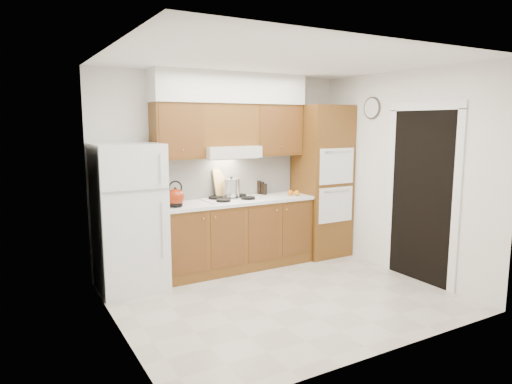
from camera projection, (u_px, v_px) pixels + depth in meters
floor at (282, 297)px, 5.17m from camera, size 3.60×3.60×0.00m
ceiling at (285, 60)px, 4.77m from camera, size 3.60×3.60×0.00m
wall_back at (224, 171)px, 6.26m from camera, size 3.60×0.02×2.60m
wall_left at (115, 196)px, 4.09m from camera, size 0.02×3.00×2.60m
wall_right at (401, 174)px, 5.85m from camera, size 0.02×3.00×2.60m
fridge at (129, 217)px, 5.33m from camera, size 0.75×0.72×1.72m
base_cabinets at (236, 235)px, 6.14m from camera, size 2.11×0.60×0.90m
countertop at (236, 201)px, 6.06m from camera, size 2.13×0.62×0.04m
backsplash at (226, 176)px, 6.27m from camera, size 2.11×0.03×0.56m
oven_cabinet at (322, 181)px, 6.72m from camera, size 0.70×0.65×2.20m
upper_cab_left at (177, 131)px, 5.68m from camera, size 0.63×0.33×0.70m
upper_cab_right at (274, 130)px, 6.38m from camera, size 0.73×0.33×0.70m
range_hood at (229, 152)px, 6.01m from camera, size 0.75×0.45×0.15m
upper_cab_over_hood at (227, 125)px, 6.01m from camera, size 0.75×0.33×0.55m
soffit at (231, 88)px, 5.95m from camera, size 2.13×0.36×0.40m
cooktop at (232, 199)px, 6.05m from camera, size 0.74×0.50×0.01m
doorway at (421, 197)px, 5.59m from camera, size 0.02×0.90×2.10m
wall_clock at (372, 108)px, 6.19m from camera, size 0.02×0.30×0.30m
kettle at (175, 197)px, 5.53m from camera, size 0.25×0.25×0.21m
cutting_board at (223, 183)px, 6.22m from camera, size 0.31×0.18×0.39m
stock_pot at (231, 188)px, 6.13m from camera, size 0.29×0.29×0.23m
condiment_a at (262, 188)px, 6.49m from camera, size 0.06×0.06×0.18m
condiment_b at (259, 187)px, 6.52m from camera, size 0.08×0.08×0.19m
condiment_c at (265, 189)px, 6.47m from camera, size 0.06×0.06×0.16m
orange_near at (297, 193)px, 6.37m from camera, size 0.10×0.10×0.08m
orange_far at (290, 193)px, 6.41m from camera, size 0.10×0.10×0.08m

